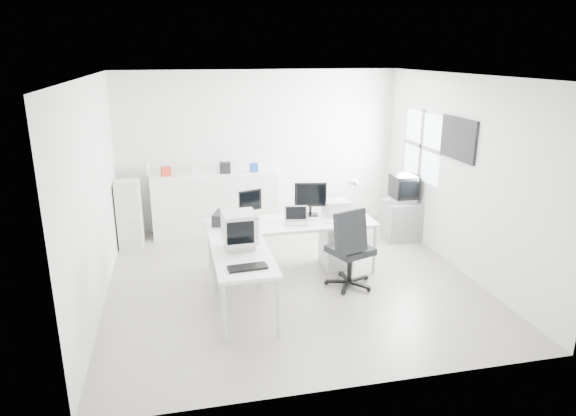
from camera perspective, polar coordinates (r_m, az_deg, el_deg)
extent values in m
cube|color=#B9B6A6|center=(7.33, 0.34, -7.95)|extent=(5.00, 5.00, 0.01)
cube|color=white|center=(6.65, 0.39, 14.49)|extent=(5.00, 5.00, 0.01)
cube|color=silver|center=(9.26, -3.12, 6.44)|extent=(5.00, 0.02, 2.80)
cube|color=silver|center=(6.77, -20.74, 1.41)|extent=(0.02, 5.00, 2.80)
cube|color=silver|center=(7.79, 18.62, 3.56)|extent=(0.02, 5.00, 2.80)
cube|color=white|center=(7.73, 5.34, -4.25)|extent=(0.40, 0.50, 0.60)
cube|color=black|center=(7.29, -6.35, -1.15)|extent=(0.57, 0.50, 0.17)
cube|color=white|center=(7.38, 5.54, -1.51)|extent=(0.40, 0.17, 0.02)
sphere|color=white|center=(7.52, 7.60, -1.10)|extent=(0.05, 0.05, 0.05)
cube|color=#BCBCBC|center=(7.72, 5.42, 0.07)|extent=(0.39, 0.34, 0.21)
cube|color=black|center=(5.83, -4.54, -6.59)|extent=(0.46, 0.21, 0.03)
cube|color=gray|center=(8.97, 12.53, -1.35)|extent=(0.60, 0.49, 0.66)
cube|color=white|center=(9.11, -8.11, 0.53)|extent=(2.15, 0.54, 1.07)
cube|color=#B52E19|center=(8.93, -13.40, 3.98)|extent=(0.18, 0.16, 0.15)
cube|color=white|center=(8.94, -10.19, 4.14)|extent=(0.15, 0.13, 0.14)
cube|color=black|center=(8.97, -7.00, 4.48)|extent=(0.21, 0.19, 0.19)
cube|color=#16389F|center=(9.03, -3.83, 4.52)|extent=(0.16, 0.14, 0.15)
cylinder|color=white|center=(8.98, -15.33, 4.11)|extent=(0.07, 0.07, 0.22)
cube|color=white|center=(8.77, -17.18, -0.66)|extent=(0.38, 0.46, 1.09)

